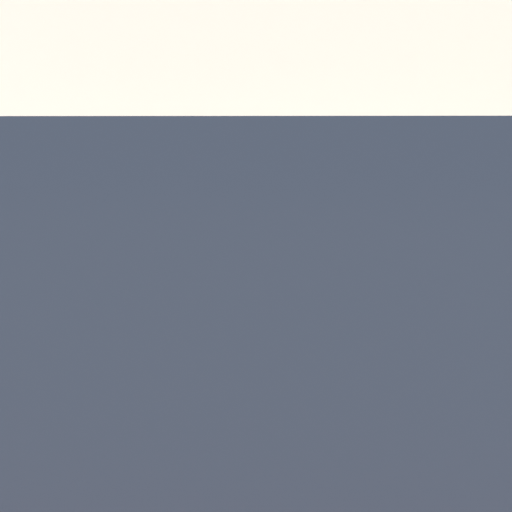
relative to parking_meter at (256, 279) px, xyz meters
The scene contains 3 objects.
sidewalk 1.59m from the parking_meter, 95.91° to the left, with size 24.00×2.80×0.11m.
building_facade 3.43m from the parking_meter, 92.19° to the left, with size 24.00×0.30×5.27m.
parking_meter is the anchor object (origin of this frame).
Camera 1 is at (0.17, -2.21, 1.71)m, focal length 50.00 mm.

